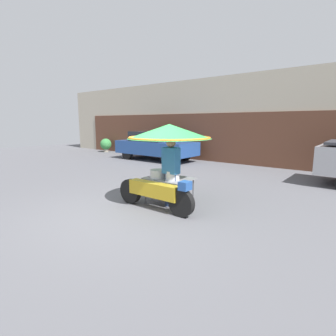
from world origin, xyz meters
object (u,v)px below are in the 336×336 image
at_px(vendor_person, 171,169).
at_px(parked_car, 155,145).
at_px(vendor_motorcycle_cart, 168,142).
at_px(potted_plant, 106,144).

relative_size(vendor_person, parked_car, 0.37).
height_order(vendor_motorcycle_cart, vendor_person, vendor_motorcycle_cart).
relative_size(parked_car, potted_plant, 4.89).
height_order(vendor_person, parked_car, vendor_person).
bearing_deg(parked_car, vendor_motorcycle_cart, -46.49).
xyz_separation_m(vendor_motorcycle_cart, vendor_person, (0.18, -0.11, -0.60)).
bearing_deg(vendor_motorcycle_cart, parked_car, 133.51).
bearing_deg(parked_car, potted_plant, 170.86).
xyz_separation_m(vendor_person, potted_plant, (-10.46, 6.42, -0.40)).
distance_m(vendor_motorcycle_cart, parked_car, 7.61).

